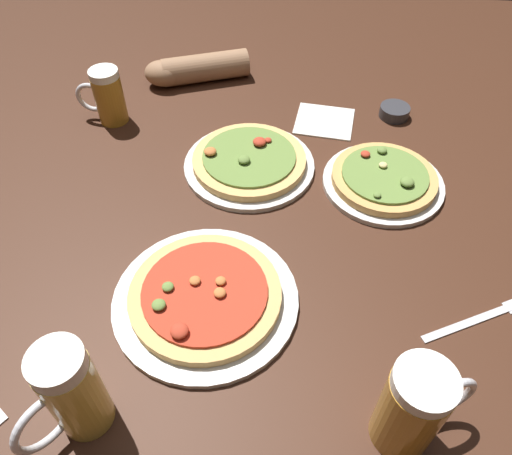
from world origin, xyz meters
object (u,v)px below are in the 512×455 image
Objects in this scene: ramekin_sauce at (394,112)px; diner_arm at (193,69)px; pizza_plate_far at (384,180)px; beer_mug_dark at (107,96)px; beer_mug_pale at (414,408)px; pizza_plate_side at (249,162)px; fork_left at (479,318)px; pizza_plate_near at (205,297)px; napkin_folded at (324,121)px; beer_mug_amber at (71,393)px.

diner_arm is (-0.55, 0.11, 0.02)m from ramekin_sauce.
pizza_plate_far is at bearing -37.08° from diner_arm.
beer_mug_pale reaches higher than beer_mug_dark.
pizza_plate_side is at bearing -60.67° from diner_arm.
pizza_plate_side is 0.58m from fork_left.
pizza_plate_near reaches higher than napkin_folded.
beer_mug_dark is at bearing -174.86° from napkin_folded.
beer_mug_pale is at bearing -30.74° from pizza_plate_near.
pizza_plate_near is 2.33× the size of napkin_folded.
pizza_plate_near is at bearing -134.01° from pizza_plate_far.
diner_arm is at bearing 142.92° from pizza_plate_far.
beer_mug_dark reaches higher than diner_arm.
pizza_plate_near is 0.28m from beer_mug_amber.
pizza_plate_far is (0.34, 0.35, 0.00)m from pizza_plate_near.
pizza_plate_near is 0.38m from pizza_plate_side.
beer_mug_dark is at bearing 104.24° from beer_mug_amber.
beer_mug_dark is 0.99m from beer_mug_pale.
napkin_folded is (0.17, 0.20, -0.01)m from pizza_plate_side.
pizza_plate_far is 1.31× the size of fork_left.
pizza_plate_far is at bearing 45.99° from pizza_plate_near.
pizza_plate_far is 0.55m from beer_mug_pale.
beer_mug_amber is 0.96m from diner_arm.
beer_mug_dark is 0.73m from ramekin_sauce.
pizza_plate_near is 0.73m from ramekin_sauce.
ramekin_sauce is (0.53, 0.85, -0.08)m from beer_mug_amber.
napkin_folded is (-0.18, -0.04, -0.01)m from ramekin_sauce.
pizza_plate_near is 1.89× the size of beer_mug_pale.
pizza_plate_side is 0.64m from beer_mug_amber.
fork_left is (0.63, 0.25, -0.09)m from beer_mug_amber.
pizza_plate_side is 1.47× the size of fork_left.
beer_mug_pale reaches higher than diner_arm.
beer_mug_dark is at bearing 148.14° from fork_left.
beer_mug_amber reaches higher than diner_arm.
napkin_folded is at bearing 5.14° from beer_mug_dark.
pizza_plate_side is 3.96× the size of ramekin_sauce.
pizza_plate_side is at bearing 84.79° from pizza_plate_near.
pizza_plate_side is at bearing -21.66° from beer_mug_dark.
beer_mug_pale is 2.33× the size of ramekin_sauce.
pizza_plate_side is at bearing -145.44° from ramekin_sauce.
diner_arm reaches higher than pizza_plate_side.
ramekin_sauce is (0.04, 0.27, -0.00)m from pizza_plate_far.
pizza_plate_near reaches higher than ramekin_sauce.
beer_mug_amber is at bearing -129.72° from pizza_plate_far.
beer_mug_amber reaches higher than beer_mug_pale.
diner_arm is at bearing 119.33° from pizza_plate_side.
beer_mug_pale is (0.30, -0.58, 0.07)m from pizza_plate_side.
napkin_folded is at bearing 48.91° from pizza_plate_side.
beer_mug_amber is 0.90× the size of fork_left.
fork_left is at bearing -80.32° from ramekin_sauce.
beer_mug_amber is 0.65× the size of diner_arm.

